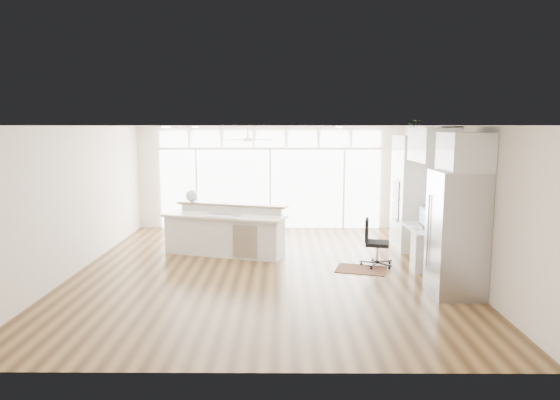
{
  "coord_description": "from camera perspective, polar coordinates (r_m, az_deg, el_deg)",
  "views": [
    {
      "loc": [
        0.33,
        -9.15,
        2.69
      ],
      "look_at": [
        0.28,
        0.6,
        1.25
      ],
      "focal_mm": 32.0,
      "sensor_mm": 36.0,
      "label": 1
    }
  ],
  "objects": [
    {
      "name": "ceiling_fan",
      "position": [
        11.98,
        -3.69,
        7.36
      ],
      "size": [
        1.16,
        1.16,
        0.32
      ],
      "primitive_type": "cube",
      "color": "white",
      "rests_on": "ceiling"
    },
    {
      "name": "transom_row",
      "position": [
        13.1,
        -1.14,
        7.03
      ],
      "size": [
        5.9,
        0.06,
        0.4
      ],
      "primitive_type": "cube",
      "color": "silver",
      "rests_on": "wall_back"
    },
    {
      "name": "monitor",
      "position": [
        9.98,
        16.12,
        -1.79
      ],
      "size": [
        0.1,
        0.54,
        0.45
      ],
      "primitive_type": "cube",
      "rotation": [
        0.0,
        0.0,
        -0.03
      ],
      "color": "black",
      "rests_on": "desk_nook"
    },
    {
      "name": "kitchen_island",
      "position": [
        10.61,
        -6.37,
        -3.48
      ],
      "size": [
        2.78,
        1.7,
        1.04
      ],
      "primitive_type": "cube",
      "rotation": [
        0.0,
        0.0,
        -0.29
      ],
      "color": "silver",
      "rests_on": "floor"
    },
    {
      "name": "framed_photos",
      "position": [
        10.63,
        17.44,
        1.03
      ],
      "size": [
        0.06,
        0.22,
        0.8
      ],
      "primitive_type": "cube",
      "color": "black",
      "rests_on": "wall_right"
    },
    {
      "name": "wall_right",
      "position": [
        9.78,
        19.22,
        0.04
      ],
      "size": [
        0.04,
        8.0,
        2.7
      ],
      "primitive_type": "cube",
      "color": "silver",
      "rests_on": "floor"
    },
    {
      "name": "keyboard",
      "position": [
        9.98,
        15.13,
        -3.02
      ],
      "size": [
        0.14,
        0.32,
        0.02
      ],
      "primitive_type": "cube",
      "rotation": [
        0.0,
        0.0,
        0.09
      ],
      "color": "silver",
      "rests_on": "desk_nook"
    },
    {
      "name": "upper_cabinets",
      "position": [
        9.88,
        17.11,
        6.05
      ],
      "size": [
        0.64,
        1.3,
        0.64
      ],
      "primitive_type": "cube",
      "color": "silver",
      "rests_on": "wall_right"
    },
    {
      "name": "desk_nook",
      "position": [
        10.12,
        16.42,
        -5.15
      ],
      "size": [
        0.72,
        1.3,
        0.76
      ],
      "primitive_type": "cube",
      "color": "silver",
      "rests_on": "floor"
    },
    {
      "name": "office_chair",
      "position": [
        9.86,
        11.07,
        -4.85
      ],
      "size": [
        0.56,
        0.53,
        0.92
      ],
      "primitive_type": "cube",
      "rotation": [
        0.0,
        0.0,
        -0.22
      ],
      "color": "black",
      "rests_on": "floor"
    },
    {
      "name": "potted_plant",
      "position": [
        11.31,
        14.99,
        7.8
      ],
      "size": [
        0.3,
        0.33,
        0.26
      ],
      "primitive_type": "imported",
      "rotation": [
        0.0,
        0.0,
        0.0
      ],
      "color": "#39632A",
      "rests_on": "oven_cabinet"
    },
    {
      "name": "recessed_lights",
      "position": [
        9.36,
        -1.74,
        8.32
      ],
      "size": [
        3.4,
        3.0,
        0.02
      ],
      "primitive_type": "cube",
      "color": "white",
      "rests_on": "ceiling"
    },
    {
      "name": "oven_cabinet",
      "position": [
        11.41,
        14.72,
        0.86
      ],
      "size": [
        0.64,
        1.2,
        2.5
      ],
      "primitive_type": "cube",
      "color": "silver",
      "rests_on": "floor"
    },
    {
      "name": "refrigerator",
      "position": [
        8.45,
        19.53,
        -3.63
      ],
      "size": [
        0.76,
        0.9,
        2.0
      ],
      "primitive_type": "cube",
      "color": "#A4A4A9",
      "rests_on": "floor"
    },
    {
      "name": "rug",
      "position": [
        9.67,
        9.25,
        -7.83
      ],
      "size": [
        1.08,
        0.9,
        0.01
      ],
      "primitive_type": "cube",
      "rotation": [
        0.0,
        0.0,
        -0.28
      ],
      "color": "#381B11",
      "rests_on": "floor"
    },
    {
      "name": "wall_front",
      "position": [
        5.33,
        -3.3,
        -6.16
      ],
      "size": [
        7.0,
        0.04,
        2.7
      ],
      "primitive_type": "cube",
      "color": "silver",
      "rests_on": "floor"
    },
    {
      "name": "glass_wall",
      "position": [
        13.2,
        -1.12,
        1.25
      ],
      "size": [
        5.8,
        0.06,
        2.08
      ],
      "primitive_type": "cube",
      "color": "silver",
      "rests_on": "wall_back"
    },
    {
      "name": "ceiling",
      "position": [
        9.16,
        -1.78,
        8.45
      ],
      "size": [
        7.0,
        8.0,
        0.02
      ],
      "primitive_type": "cube",
      "color": "white",
      "rests_on": "wall_back"
    },
    {
      "name": "wall_back",
      "position": [
        13.23,
        -1.12,
        2.57
      ],
      "size": [
        7.0,
        0.04,
        2.7
      ],
      "primitive_type": "cube",
      "color": "silver",
      "rests_on": "floor"
    },
    {
      "name": "fridge_cabinet",
      "position": [
        8.31,
        20.36,
        5.18
      ],
      "size": [
        0.64,
        0.9,
        0.6
      ],
      "primitive_type": "cube",
      "color": "silver",
      "rests_on": "wall_right"
    },
    {
      "name": "desk_window",
      "position": [
        10.02,
        18.51,
        1.42
      ],
      "size": [
        0.04,
        0.85,
        0.85
      ],
      "primitive_type": "cube",
      "color": "white",
      "rests_on": "wall_right"
    },
    {
      "name": "fishbowl",
      "position": [
        11.26,
        -10.05,
        0.5
      ],
      "size": [
        0.35,
        0.35,
        0.27
      ],
      "primitive_type": "sphere",
      "rotation": [
        0.0,
        0.0,
        -0.36
      ],
      "color": "silver",
      "rests_on": "kitchen_island"
    },
    {
      "name": "floor",
      "position": [
        9.55,
        -1.71,
        -8.04
      ],
      "size": [
        7.0,
        8.0,
        0.02
      ],
      "primitive_type": "cube",
      "color": "#452D15",
      "rests_on": "ground"
    },
    {
      "name": "wall_left",
      "position": [
        10.01,
        -22.19,
        0.07
      ],
      "size": [
        0.04,
        8.0,
        2.7
      ],
      "primitive_type": "cube",
      "color": "silver",
      "rests_on": "floor"
    }
  ]
}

